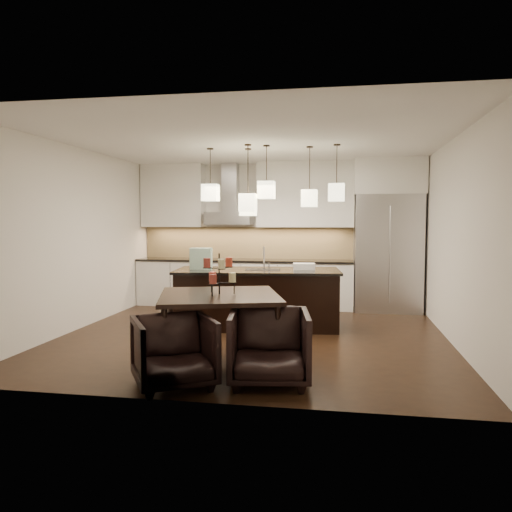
% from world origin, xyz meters
% --- Properties ---
extents(floor, '(5.50, 5.50, 0.02)m').
position_xyz_m(floor, '(0.00, 0.00, -0.01)').
color(floor, black).
rests_on(floor, ground).
extents(ceiling, '(5.50, 5.50, 0.02)m').
position_xyz_m(ceiling, '(0.00, 0.00, 2.81)').
color(ceiling, white).
rests_on(ceiling, wall_back).
extents(wall_back, '(5.50, 0.02, 2.80)m').
position_xyz_m(wall_back, '(0.00, 2.76, 1.40)').
color(wall_back, silver).
rests_on(wall_back, ground).
extents(wall_front, '(5.50, 0.02, 2.80)m').
position_xyz_m(wall_front, '(0.00, -2.76, 1.40)').
color(wall_front, silver).
rests_on(wall_front, ground).
extents(wall_left, '(0.02, 5.50, 2.80)m').
position_xyz_m(wall_left, '(-2.76, 0.00, 1.40)').
color(wall_left, silver).
rests_on(wall_left, ground).
extents(wall_right, '(0.02, 5.50, 2.80)m').
position_xyz_m(wall_right, '(2.76, 0.00, 1.40)').
color(wall_right, silver).
rests_on(wall_right, ground).
extents(refrigerator, '(1.20, 0.72, 2.15)m').
position_xyz_m(refrigerator, '(2.10, 2.38, 1.07)').
color(refrigerator, '#B7B7BA').
rests_on(refrigerator, floor).
extents(fridge_panel, '(1.26, 0.72, 0.65)m').
position_xyz_m(fridge_panel, '(2.10, 2.38, 2.47)').
color(fridge_panel, silver).
rests_on(fridge_panel, refrigerator).
extents(lower_cabinets, '(4.21, 0.62, 0.88)m').
position_xyz_m(lower_cabinets, '(-0.62, 2.43, 0.44)').
color(lower_cabinets, silver).
rests_on(lower_cabinets, floor).
extents(countertop, '(4.21, 0.66, 0.04)m').
position_xyz_m(countertop, '(-0.62, 2.43, 0.90)').
color(countertop, black).
rests_on(countertop, lower_cabinets).
extents(backsplash, '(4.21, 0.02, 0.63)m').
position_xyz_m(backsplash, '(-0.62, 2.73, 1.24)').
color(backsplash, '#DABC80').
rests_on(backsplash, countertop).
extents(upper_cab_left, '(1.25, 0.35, 1.25)m').
position_xyz_m(upper_cab_left, '(-2.10, 2.57, 2.17)').
color(upper_cab_left, silver).
rests_on(upper_cab_left, wall_back).
extents(upper_cab_right, '(1.85, 0.35, 1.25)m').
position_xyz_m(upper_cab_right, '(0.55, 2.57, 2.17)').
color(upper_cab_right, silver).
rests_on(upper_cab_right, wall_back).
extents(hood_canopy, '(0.90, 0.52, 0.24)m').
position_xyz_m(hood_canopy, '(-0.93, 2.48, 1.72)').
color(hood_canopy, '#B7B7BA').
rests_on(hood_canopy, wall_back).
extents(hood_chimney, '(0.30, 0.28, 0.96)m').
position_xyz_m(hood_chimney, '(-0.93, 2.59, 2.32)').
color(hood_chimney, '#B7B7BA').
rests_on(hood_chimney, hood_canopy).
extents(fruit_bowl, '(0.31, 0.31, 0.06)m').
position_xyz_m(fruit_bowl, '(-1.42, 2.38, 0.95)').
color(fruit_bowl, silver).
rests_on(fruit_bowl, countertop).
extents(island_body, '(2.56, 1.25, 0.87)m').
position_xyz_m(island_body, '(-0.04, 0.59, 0.44)').
color(island_body, black).
rests_on(island_body, floor).
extents(island_top, '(2.65, 1.34, 0.04)m').
position_xyz_m(island_top, '(-0.04, 0.59, 0.89)').
color(island_top, black).
rests_on(island_top, island_body).
extents(faucet, '(0.12, 0.25, 0.38)m').
position_xyz_m(faucet, '(0.04, 0.70, 1.10)').
color(faucet, silver).
rests_on(faucet, island_top).
extents(tote_bag, '(0.35, 0.21, 0.34)m').
position_xyz_m(tote_bag, '(-0.93, 0.48, 1.08)').
color(tote_bag, '#266437').
rests_on(tote_bag, island_top).
extents(food_container, '(0.36, 0.27, 0.10)m').
position_xyz_m(food_container, '(0.68, 0.71, 0.96)').
color(food_container, silver).
rests_on(food_container, island_top).
extents(dining_table, '(1.69, 1.69, 0.82)m').
position_xyz_m(dining_table, '(-0.15, -1.45, 0.41)').
color(dining_table, black).
rests_on(dining_table, floor).
extents(candelabra, '(0.49, 0.49, 0.48)m').
position_xyz_m(candelabra, '(-0.15, -1.45, 1.06)').
color(candelabra, black).
rests_on(candelabra, dining_table).
extents(candle_a, '(0.10, 0.10, 0.11)m').
position_xyz_m(candle_a, '(-0.01, -1.41, 1.01)').
color(candle_a, beige).
rests_on(candle_a, candelabra).
extents(candle_b, '(0.10, 0.10, 0.11)m').
position_xyz_m(candle_b, '(-0.26, -1.35, 1.01)').
color(candle_b, '#C53E29').
rests_on(candle_b, candelabra).
extents(candle_c, '(0.10, 0.10, 0.11)m').
position_xyz_m(candle_c, '(-0.19, -1.60, 1.01)').
color(candle_c, maroon).
rests_on(candle_c, candelabra).
extents(candle_d, '(0.10, 0.10, 0.11)m').
position_xyz_m(candle_d, '(-0.06, -1.32, 1.18)').
color(candle_d, '#C53E29').
rests_on(candle_d, candelabra).
extents(candle_e, '(0.10, 0.10, 0.11)m').
position_xyz_m(candle_e, '(-0.29, -1.47, 1.18)').
color(candle_e, maroon).
rests_on(candle_e, candelabra).
extents(candle_f, '(0.10, 0.10, 0.11)m').
position_xyz_m(candle_f, '(-0.09, -1.58, 1.18)').
color(candle_f, beige).
rests_on(candle_f, candelabra).
extents(armchair_left, '(1.06, 1.07, 0.72)m').
position_xyz_m(armchair_left, '(-0.39, -2.37, 0.36)').
color(armchair_left, black).
rests_on(armchair_left, floor).
extents(armchair_right, '(0.93, 0.95, 0.76)m').
position_xyz_m(armchair_right, '(0.53, -2.10, 0.38)').
color(armchair_right, black).
rests_on(armchair_right, floor).
extents(pendant_a, '(0.24, 0.24, 0.26)m').
position_xyz_m(pendant_a, '(-0.78, 0.53, 2.11)').
color(pendant_a, '#F6EEBC').
rests_on(pendant_a, ceiling).
extents(pendant_b, '(0.24, 0.24, 0.26)m').
position_xyz_m(pendant_b, '(-0.20, 0.66, 1.88)').
color(pendant_b, '#F6EEBC').
rests_on(pendant_b, ceiling).
extents(pendant_c, '(0.24, 0.24, 0.26)m').
position_xyz_m(pendant_c, '(0.13, 0.36, 2.13)').
color(pendant_c, '#F6EEBC').
rests_on(pendant_c, ceiling).
extents(pendant_d, '(0.24, 0.24, 0.26)m').
position_xyz_m(pendant_d, '(0.76, 0.60, 2.01)').
color(pendant_d, '#F6EEBC').
rests_on(pendant_d, ceiling).
extents(pendant_e, '(0.24, 0.24, 0.26)m').
position_xyz_m(pendant_e, '(1.17, 0.45, 2.09)').
color(pendant_e, '#F6EEBC').
rests_on(pendant_e, ceiling).
extents(pendant_f, '(0.24, 0.24, 0.26)m').
position_xyz_m(pendant_f, '(-0.13, 0.23, 1.94)').
color(pendant_f, '#F6EEBC').
rests_on(pendant_f, ceiling).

